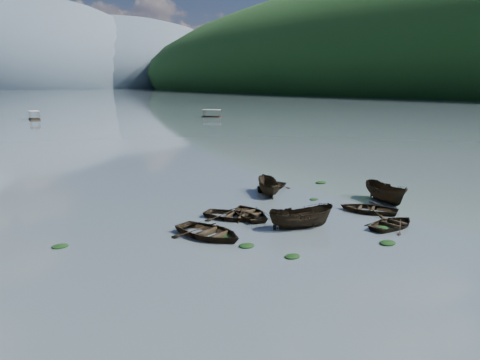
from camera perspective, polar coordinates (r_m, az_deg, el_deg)
ground_plane at (r=28.48m, az=14.18°, el=-8.02°), size 2400.00×2400.00×0.00m
haze_mtn_c at (r=931.23m, az=-25.63°, el=10.14°), size 520.00×520.00×260.00m
haze_mtn_d at (r=978.47m, az=-15.04°, el=10.91°), size 520.00×520.00×220.00m
rowboat_0 at (r=29.57m, az=-3.81°, el=-6.93°), size 4.65×5.61×1.01m
rowboat_1 at (r=33.89m, az=1.16°, el=-4.44°), size 3.99×4.82×0.87m
rowboat_2 at (r=31.53m, az=7.42°, el=-5.80°), size 4.75×3.22×1.72m
rowboat_3 at (r=36.33m, az=15.35°, el=-3.75°), size 4.70×5.19×0.88m
rowboat_4 at (r=33.09m, az=18.15°, el=-5.45°), size 4.15×3.09×0.82m
rowboat_5 at (r=39.61m, az=17.30°, el=-2.58°), size 3.02×5.06×1.83m
rowboat_6 at (r=33.33m, az=-0.96°, el=-4.72°), size 4.73×5.16×0.87m
rowboat_7 at (r=42.34m, az=3.60°, el=-1.14°), size 4.92×4.21×0.86m
rowboat_8 at (r=40.35m, az=3.46°, el=-1.79°), size 3.37×4.48×1.63m
weed_clump_0 at (r=27.86m, az=0.82°, el=-8.10°), size 0.98×0.80×0.21m
weed_clump_1 at (r=26.41m, az=6.39°, el=-9.32°), size 0.93×0.75×0.21m
weed_clump_2 at (r=29.64m, az=17.54°, el=-7.43°), size 1.08×0.86×0.23m
weed_clump_3 at (r=39.04m, az=8.99°, el=-2.39°), size 0.78×0.66×0.17m
weed_clump_4 at (r=32.42m, az=16.81°, el=-5.72°), size 1.05×0.84×0.22m
weed_clump_5 at (r=29.73m, az=-21.09°, el=-7.62°), size 0.97×0.78×0.20m
weed_clump_6 at (r=29.66m, az=-1.73°, el=-6.84°), size 1.10×0.92×0.23m
weed_clump_7 at (r=45.46m, az=9.83°, el=-0.39°), size 1.10×0.88×0.24m
pontoon_centre at (r=132.22m, az=-23.75°, el=6.75°), size 3.03×5.93×2.18m
pontoon_right at (r=130.66m, az=-3.45°, el=7.67°), size 4.82×5.39×1.97m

